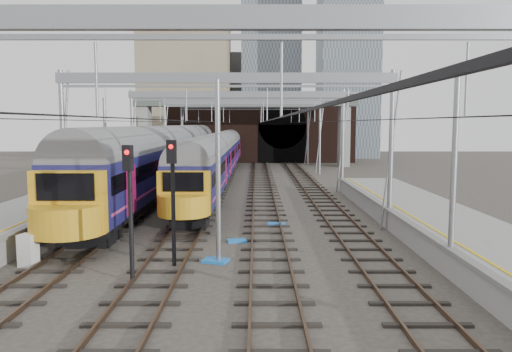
{
  "coord_description": "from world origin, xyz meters",
  "views": [
    {
      "loc": [
        1.45,
        -16.91,
        5.36
      ],
      "look_at": [
        1.44,
        11.21,
        2.4
      ],
      "focal_mm": 35.0,
      "sensor_mm": 36.0,
      "label": 1
    }
  ],
  "objects_px": {
    "relay_cabinet": "(28,250)",
    "train_main": "(224,151)",
    "signal_near_centre": "(173,187)",
    "train_second": "(188,148)",
    "signal_near_left": "(130,196)"
  },
  "relations": [
    {
      "from": "train_main",
      "to": "signal_near_centre",
      "type": "xyz_separation_m",
      "value": [
        0.35,
        -35.41,
        0.63
      ]
    },
    {
      "from": "signal_near_left",
      "to": "relay_cabinet",
      "type": "relative_size",
      "value": 3.79
    },
    {
      "from": "signal_near_left",
      "to": "relay_cabinet",
      "type": "bearing_deg",
      "value": 179.93
    },
    {
      "from": "relay_cabinet",
      "to": "train_main",
      "type": "bearing_deg",
      "value": 94.74
    },
    {
      "from": "signal_near_left",
      "to": "relay_cabinet",
      "type": "xyz_separation_m",
      "value": [
        -4.37,
        1.92,
        -2.34
      ]
    },
    {
      "from": "train_main",
      "to": "signal_near_centre",
      "type": "bearing_deg",
      "value": -89.44
    },
    {
      "from": "signal_near_left",
      "to": "train_main",
      "type": "bearing_deg",
      "value": 112.5
    },
    {
      "from": "signal_near_centre",
      "to": "relay_cabinet",
      "type": "xyz_separation_m",
      "value": [
        -5.47,
        -0.05,
        -2.4
      ]
    },
    {
      "from": "train_second",
      "to": "signal_near_centre",
      "type": "bearing_deg",
      "value": -83.2
    },
    {
      "from": "train_second",
      "to": "signal_near_left",
      "type": "bearing_deg",
      "value": -85.17
    },
    {
      "from": "signal_near_centre",
      "to": "signal_near_left",
      "type": "bearing_deg",
      "value": -103.88
    },
    {
      "from": "signal_near_centre",
      "to": "relay_cabinet",
      "type": "height_order",
      "value": "signal_near_centre"
    },
    {
      "from": "signal_near_left",
      "to": "relay_cabinet",
      "type": "distance_m",
      "value": 5.31
    },
    {
      "from": "train_main",
      "to": "relay_cabinet",
      "type": "relative_size",
      "value": 49.32
    },
    {
      "from": "signal_near_centre",
      "to": "train_second",
      "type": "bearing_deg",
      "value": 112.06
    }
  ]
}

